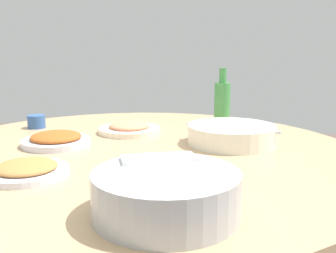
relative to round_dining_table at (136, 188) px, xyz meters
The scene contains 8 objects.
round_dining_table is the anchor object (origin of this frame).
rice_bowl 0.52m from the round_dining_table, 20.70° to the left, with size 0.28×0.28×0.09m.
soup_bowl 0.35m from the round_dining_table, 112.16° to the left, with size 0.28×0.30×0.06m.
dish_tofu_braise 0.38m from the round_dining_table, 35.54° to the right, with size 0.21×0.21×0.04m.
dish_shrimp 0.28m from the round_dining_table, 161.10° to the right, with size 0.23×0.23×0.04m.
dish_stirfry 0.30m from the round_dining_table, 93.06° to the right, with size 0.22×0.22×0.04m.
green_bottle 0.56m from the round_dining_table, 151.21° to the left, with size 0.06×0.06×0.23m.
tea_cup_near 0.55m from the round_dining_table, 119.60° to the right, with size 0.07×0.07×0.05m, color #31589A.
Camera 1 is at (1.13, 0.29, 1.08)m, focal length 41.81 mm.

